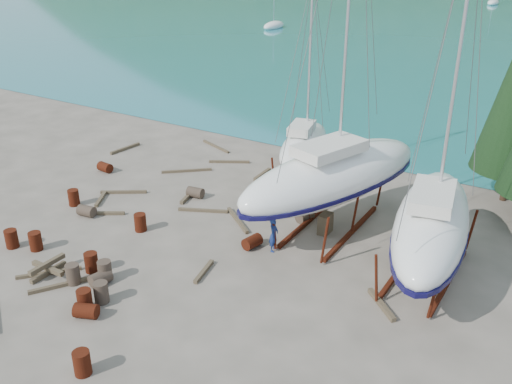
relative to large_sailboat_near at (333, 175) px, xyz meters
The scene contains 42 objects.
ground 7.97m from the large_sailboat_near, 125.56° to the right, with size 600.00×600.00×0.00m, color #595146.
moored_boat_left 63.99m from the large_sailboat_near, 122.47° to the left, with size 2.00×5.00×6.05m.
moored_boat_far 104.70m from the large_sailboat_near, 96.76° to the left, with size 2.00×5.00×6.05m.
large_sailboat_near is the anchor object (origin of this frame).
large_sailboat_far 5.56m from the large_sailboat_near, 19.25° to the right, with size 4.61×10.29×15.73m.
small_sailboat_shore 7.03m from the large_sailboat_near, 128.33° to the left, with size 3.80×7.45×11.41m.
worker 4.09m from the large_sailboat_near, 111.12° to the right, with size 0.61×0.40×1.66m, color navy.
drum_0 14.09m from the large_sailboat_near, 139.77° to the right, with size 0.58×0.58×0.88m, color #5C200F.
drum_1 11.49m from the large_sailboat_near, 122.37° to the right, with size 0.58×0.58×0.88m, color #2D2823.
drum_2 14.96m from the large_sailboat_near, behind, with size 0.58×0.58×0.88m, color #5C200F.
drum_3 12.44m from the large_sailboat_near, 115.30° to the right, with size 0.58×0.58×0.88m, color #5C200F.
drum_4 7.57m from the large_sailboat_near, 115.17° to the left, with size 0.58×0.58×0.88m, color #5C200F.
drum_5 11.21m from the large_sailboat_near, 123.71° to the right, with size 0.58×0.58×0.88m, color #2D2823.
drum_6 4.96m from the large_sailboat_near, 122.21° to the right, with size 0.58×0.58×0.88m, color #5C200F.
drum_7 14.02m from the large_sailboat_near, 100.98° to the right, with size 0.58×0.58×0.88m, color #5C200F.
drum_8 13.81m from the large_sailboat_near, 159.47° to the right, with size 0.58×0.58×0.88m, color #5C200F.
drum_9 8.25m from the large_sailboat_near, behind, with size 0.58×0.58×0.88m, color #2D2823.
drum_10 11.64m from the large_sailboat_near, 128.29° to the right, with size 0.58×0.58×0.88m, color #5C200F.
drum_11 2.93m from the large_sailboat_near, behind, with size 0.58×0.58×0.88m, color #2D2823.
drum_12 12.60m from the large_sailboat_near, 113.00° to the right, with size 0.58×0.58×0.88m, color #5C200F.
drum_13 15.22m from the large_sailboat_near, 141.31° to the right, with size 0.58×0.58×0.88m, color #5C200F.
drum_14 9.59m from the large_sailboat_near, 146.96° to the right, with size 0.58×0.58×0.88m, color #5C200F.
drum_15 12.66m from the large_sailboat_near, 154.47° to the right, with size 0.58×0.58×0.88m, color #2D2823.
drum_16 12.44m from the large_sailboat_near, 125.06° to the right, with size 0.58×0.58×0.88m, color #2D2823.
drum_17 11.75m from the large_sailboat_near, 116.03° to the right, with size 0.58×0.58×0.88m, color #2D2823.
timber_0 13.50m from the large_sailboat_near, 150.40° to the left, with size 0.14×2.93×0.14m, color brown.
timber_1 7.15m from the large_sailboat_near, 47.36° to the right, with size 0.19×2.07×0.19m, color brown.
timber_2 16.89m from the large_sailboat_near, 169.81° to the left, with size 0.19×2.42×0.19m, color brown.
timber_3 13.44m from the large_sailboat_near, 129.92° to the right, with size 0.15×2.68×0.15m, color brown.
timber_4 12.80m from the large_sailboat_near, 163.10° to the right, with size 0.17×1.75×0.17m, color brown.
timber_5 13.01m from the large_sailboat_near, 124.71° to the right, with size 0.16×2.64×0.16m, color brown.
timber_6 7.89m from the large_sailboat_near, 147.77° to the left, with size 0.19×1.84×0.19m, color brown.
timber_7 7.67m from the large_sailboat_near, 113.55° to the right, with size 0.17×1.77×0.17m, color brown.
timber_8 8.61m from the large_sailboat_near, behind, with size 0.19×1.72×0.19m, color brown.
timber_9 10.60m from the large_sailboat_near, 152.97° to the left, with size 0.15×2.56×0.15m, color brown.
timber_10 5.39m from the large_sailboat_near, 157.06° to the right, with size 0.16×2.83×0.16m, color brown.
timber_11 7.21m from the large_sailboat_near, 164.22° to the right, with size 0.15×2.62×0.15m, color brown.
timber_12 11.92m from the large_sailboat_near, 155.65° to the right, with size 0.17×2.12×0.17m, color brown.
timber_15 11.04m from the large_sailboat_near, 168.91° to the left, with size 0.15×3.04×0.15m, color brown.
timber_17 12.10m from the large_sailboat_near, 168.80° to the right, with size 0.16×2.56×0.16m, color brown.
timber_pile_fore 13.42m from the large_sailboat_near, 129.94° to the right, with size 1.80×1.80×0.60m.
timber_pile_aft 4.10m from the large_sailboat_near, behind, with size 1.80×1.80×0.60m.
Camera 1 is at (14.25, -16.99, 13.32)m, focal length 40.00 mm.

